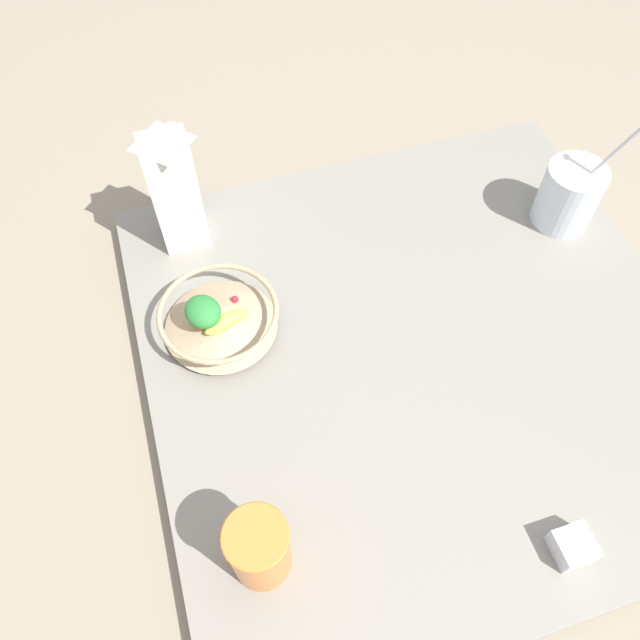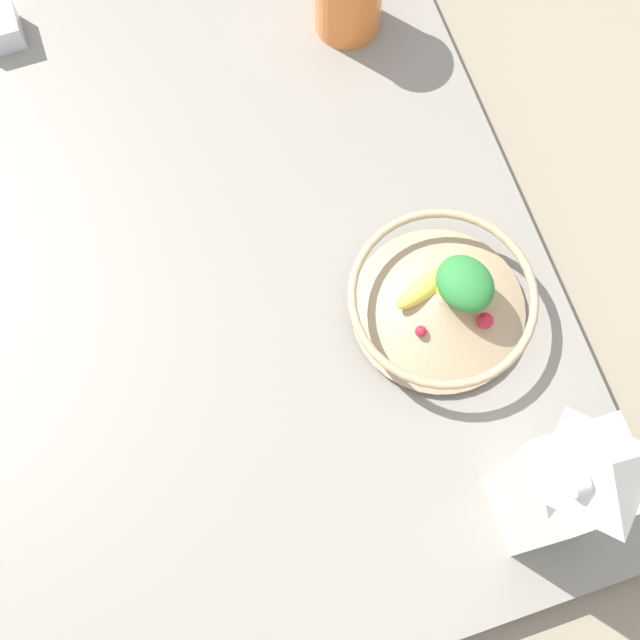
% 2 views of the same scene
% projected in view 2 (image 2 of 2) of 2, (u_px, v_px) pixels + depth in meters
% --- Properties ---
extents(ground_plane, '(6.00, 6.00, 0.00)m').
position_uv_depth(ground_plane, '(136.00, 301.00, 1.05)').
color(ground_plane, gray).
extents(countertop, '(0.94, 0.94, 0.04)m').
position_uv_depth(countertop, '(133.00, 296.00, 1.03)').
color(countertop, gray).
rests_on(countertop, ground_plane).
extents(fruit_bowl, '(0.21, 0.21, 0.09)m').
position_uv_depth(fruit_bowl, '(443.00, 301.00, 0.97)').
color(fruit_bowl, tan).
rests_on(fruit_bowl, countertop).
extents(milk_carton, '(0.08, 0.08, 0.27)m').
position_uv_depth(milk_carton, '(566.00, 488.00, 0.81)').
color(milk_carton, silver).
rests_on(milk_carton, countertop).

